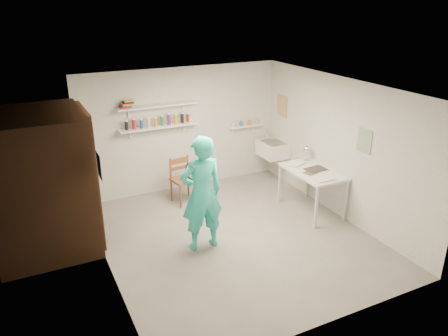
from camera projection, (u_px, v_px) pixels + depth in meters
name	position (u px, v px, depth m)	size (l,w,h in m)	color
floor	(235.00, 237.00, 7.03)	(4.00, 4.50, 0.02)	slate
ceiling	(236.00, 88.00, 6.14)	(4.00, 4.50, 0.02)	silver
wall_back	(182.00, 129.00, 8.48)	(4.00, 0.02, 2.40)	silver
wall_front	(333.00, 236.00, 4.70)	(4.00, 0.02, 2.40)	silver
wall_left	(101.00, 192.00, 5.76)	(0.02, 4.50, 2.40)	silver
wall_right	(340.00, 148.00, 7.41)	(0.02, 4.50, 2.40)	silver
doorway_recess	(90.00, 178.00, 6.72)	(0.02, 0.90, 2.00)	black
corridor_box	(40.00, 183.00, 6.41)	(1.40, 1.50, 2.10)	brown
door_lintel	(83.00, 111.00, 6.35)	(0.06, 1.05, 0.10)	brown
door_jamb_near	(97.00, 190.00, 6.31)	(0.06, 0.10, 2.00)	brown
door_jamb_far	(85.00, 167.00, 7.15)	(0.06, 0.10, 2.00)	brown
shelf_lower	(159.00, 127.00, 8.11)	(1.50, 0.22, 0.03)	white
shelf_upper	(158.00, 106.00, 7.96)	(1.50, 0.22, 0.03)	white
ledge_shelf	(245.00, 126.00, 8.98)	(0.70, 0.14, 0.03)	white
poster_left	(99.00, 166.00, 5.69)	(0.01, 0.28, 0.36)	#334C7F
poster_right_a	(282.00, 106.00, 8.78)	(0.01, 0.34, 0.42)	#995933
poster_right_b	(364.00, 141.00, 6.83)	(0.01, 0.30, 0.38)	#3F724C
belfast_sink	(273.00, 149.00, 8.91)	(0.48, 0.60, 0.30)	white
man	(202.00, 194.00, 6.44)	(0.65, 0.43, 1.79)	#29CEBD
wall_clock	(195.00, 170.00, 6.51)	(0.32, 0.32, 0.04)	beige
wooden_chair	(184.00, 180.00, 8.05)	(0.42, 0.40, 0.91)	brown
work_table	(312.00, 191.00, 7.74)	(0.71, 1.18, 0.78)	silver
desk_lamp	(307.00, 149.00, 7.98)	(0.15, 0.15, 0.15)	silver
spray_cans	(159.00, 122.00, 8.07)	(1.32, 0.06, 0.17)	black
book_stack	(127.00, 104.00, 7.70)	(0.26, 0.14, 0.14)	red
ledge_pots	(245.00, 123.00, 8.96)	(0.48, 0.07, 0.09)	silver
papers	(313.00, 170.00, 7.59)	(0.30, 0.22, 0.02)	silver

